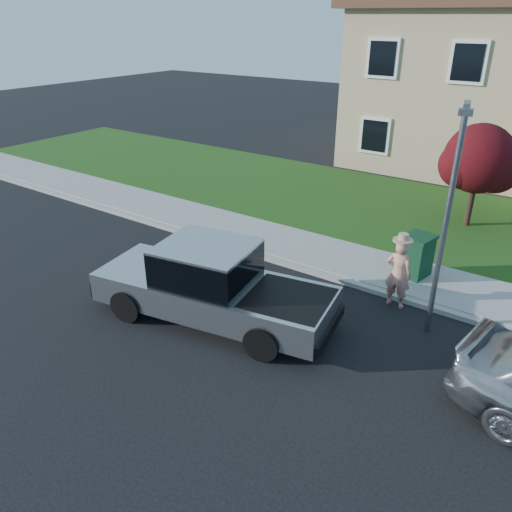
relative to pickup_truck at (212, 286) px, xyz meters
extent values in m
plane|color=black|center=(0.53, 0.24, -0.83)|extent=(80.00, 80.00, 0.00)
cube|color=gray|center=(1.53, 3.14, -0.77)|extent=(40.00, 0.20, 0.12)
cube|color=gray|center=(1.53, 4.24, -0.75)|extent=(40.00, 2.00, 0.15)
cube|color=#1F4012|center=(1.53, 8.74, -0.78)|extent=(40.00, 7.00, 0.10)
cube|color=tan|center=(0.53, 17.24, 2.37)|extent=(8.00, 9.00, 6.40)
cube|color=#4C2D1E|center=(0.53, 17.24, 5.77)|extent=(8.80, 9.80, 0.50)
cube|color=white|center=(-1.67, 12.69, 3.77)|extent=(1.30, 0.10, 1.50)
cube|color=white|center=(1.53, 12.69, 3.77)|extent=(1.30, 0.10, 1.50)
cube|color=black|center=(-1.67, 12.69, 0.77)|extent=(1.30, 0.10, 1.50)
cylinder|color=black|center=(-1.51, -1.12, -0.46)|extent=(0.77, 0.40, 0.74)
cylinder|color=black|center=(-1.80, 0.55, -0.46)|extent=(0.77, 0.40, 0.74)
cylinder|color=black|center=(1.71, -0.57, -0.46)|extent=(0.77, 0.40, 0.74)
cylinder|color=black|center=(1.42, 1.11, -0.46)|extent=(0.77, 0.40, 0.74)
cube|color=#ADB0B4|center=(0.03, 0.00, -0.19)|extent=(5.49, 2.71, 0.66)
cube|color=black|center=(-0.11, -0.02, 0.51)|extent=(2.20, 2.02, 0.78)
cube|color=#ADB0B4|center=(-0.11, -0.02, 0.91)|extent=(2.20, 2.02, 0.07)
cube|color=black|center=(1.75, 0.30, 0.12)|extent=(1.90, 1.82, 0.06)
cube|color=black|center=(-2.59, -0.45, -0.32)|extent=(0.41, 1.74, 0.37)
cube|color=black|center=(2.64, 0.45, -0.37)|extent=(0.41, 1.74, 0.23)
cube|color=black|center=(-1.01, 0.84, 0.41)|extent=(0.14, 0.22, 0.17)
imported|color=tan|center=(3.12, 2.84, 0.00)|extent=(0.61, 0.41, 1.65)
cylinder|color=tan|center=(3.12, 2.84, 0.85)|extent=(0.44, 0.44, 0.04)
cylinder|color=tan|center=(3.12, 2.84, 0.91)|extent=(0.22, 0.22, 0.15)
cylinder|color=black|center=(3.26, 8.71, 0.00)|extent=(0.18, 0.18, 1.46)
sphere|color=#480F13|center=(3.26, 8.71, 1.41)|extent=(2.09, 2.09, 2.09)
sphere|color=#480F13|center=(3.72, 8.98, 1.14)|extent=(1.55, 1.55, 1.55)
sphere|color=#480F13|center=(2.90, 8.44, 1.23)|extent=(1.46, 1.46, 1.46)
cube|color=#0E351C|center=(3.06, 4.32, -0.18)|extent=(0.73, 0.81, 1.00)
cube|color=#0E351C|center=(3.06, 4.32, 0.36)|extent=(0.80, 0.88, 0.08)
cylinder|color=slate|center=(4.08, 2.24, 1.54)|extent=(0.11, 0.11, 4.74)
cube|color=slate|center=(4.13, 2.01, 3.92)|extent=(0.23, 0.53, 0.11)
cube|color=slate|center=(4.19, 1.78, 3.84)|extent=(0.27, 0.22, 0.11)
camera|label=1|loc=(6.19, -7.21, 5.31)|focal=35.00mm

